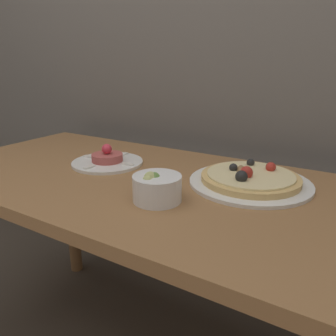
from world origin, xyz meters
TOP-DOWN VIEW (x-y plane):
  - dining_table at (0.00, 0.35)m, footprint 1.49×0.69m
  - pizza_plate at (0.27, 0.46)m, footprint 0.34×0.34m
  - tartare_plate at (-0.21, 0.40)m, footprint 0.24×0.24m
  - small_bowl at (0.10, 0.23)m, footprint 0.12×0.12m

SIDE VIEW (x-z plane):
  - dining_table at x=0.00m, z-range 0.27..1.00m
  - tartare_plate at x=-0.21m, z-range 0.71..0.78m
  - pizza_plate at x=0.27m, z-range 0.72..0.78m
  - small_bowl at x=0.10m, z-range 0.73..0.81m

